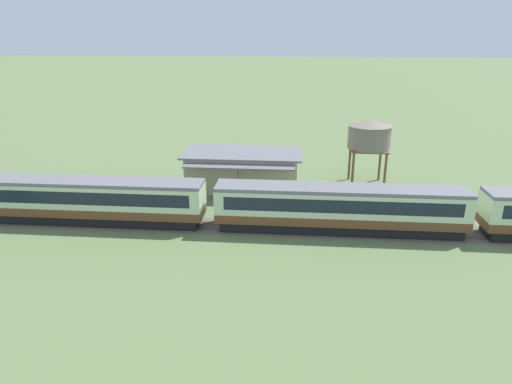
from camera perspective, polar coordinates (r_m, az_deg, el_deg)
passenger_train at (r=40.47m, az=10.78°, el=-1.83°), size 113.80×3.19×4.08m
railway_track at (r=41.22m, az=8.87°, el=-4.71°), size 173.91×3.60×0.04m
station_building at (r=51.20m, az=-1.63°, el=2.83°), size 13.02×8.14×4.12m
water_tower at (r=52.83m, az=13.98°, el=6.86°), size 4.93×4.93×7.37m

